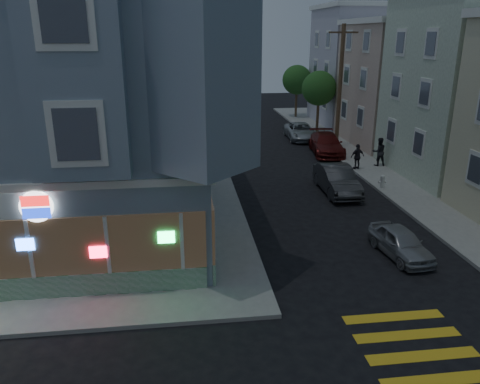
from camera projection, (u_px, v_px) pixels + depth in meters
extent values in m
plane|color=black|center=(186.00, 370.00, 12.36)|extent=(120.00, 120.00, 0.00)
cube|color=gray|center=(475.00, 146.00, 36.70)|extent=(24.00, 42.00, 0.15)
cube|color=gray|center=(37.00, 102.00, 20.17)|extent=(14.00, 14.00, 11.00)
cube|color=silver|center=(42.00, 140.00, 20.70)|extent=(14.30, 14.30, 0.25)
cylinder|color=white|center=(36.00, 206.00, 14.38)|extent=(1.00, 0.12, 1.00)
cube|color=tan|center=(428.00, 85.00, 36.69)|extent=(12.00, 8.60, 9.00)
cube|color=#AAA7B8|center=(382.00, 67.00, 44.91)|extent=(12.00, 8.60, 10.50)
cylinder|color=#4C3826|center=(340.00, 88.00, 34.86)|extent=(0.30, 0.30, 9.00)
cube|color=#4C3826|center=(344.00, 32.00, 33.60)|extent=(2.20, 0.12, 0.12)
cylinder|color=#4C3826|center=(318.00, 113.00, 41.45)|extent=(0.24, 0.24, 3.20)
sphere|color=#234E1B|center=(319.00, 88.00, 40.74)|extent=(3.00, 3.00, 3.00)
cylinder|color=#4C3826|center=(296.00, 101.00, 48.96)|extent=(0.24, 0.24, 3.20)
sphere|color=#234E1B|center=(297.00, 80.00, 48.26)|extent=(3.00, 3.00, 3.00)
imported|color=black|center=(379.00, 152.00, 30.77)|extent=(0.91, 0.71, 1.86)
imported|color=black|center=(357.00, 157.00, 30.02)|extent=(1.02, 0.58, 1.63)
imported|color=#9B9EA2|center=(401.00, 243.00, 18.56)|extent=(1.71, 3.53, 1.16)
imported|color=#333538|center=(337.00, 180.00, 25.96)|extent=(1.68, 4.62, 1.51)
imported|color=maroon|center=(326.00, 144.00, 34.41)|extent=(2.71, 5.38, 1.50)
imported|color=#A7AEB2|center=(301.00, 131.00, 39.25)|extent=(2.44, 4.96, 1.35)
cylinder|color=black|center=(177.00, 207.00, 16.16)|extent=(0.17, 0.17, 5.23)
cube|color=black|center=(174.00, 151.00, 15.29)|extent=(0.42, 0.39, 1.10)
sphere|color=black|center=(173.00, 142.00, 15.02)|extent=(0.21, 0.21, 0.21)
sphere|color=black|center=(174.00, 152.00, 15.13)|extent=(0.21, 0.21, 0.21)
sphere|color=#19F23F|center=(174.00, 163.00, 15.24)|extent=(0.21, 0.21, 0.21)
cube|color=black|center=(184.00, 201.00, 15.93)|extent=(0.39, 0.31, 0.33)
cube|color=#FF2614|center=(184.00, 202.00, 15.82)|extent=(0.23, 0.02, 0.23)
cylinder|color=silver|center=(382.00, 183.00, 26.43)|extent=(0.24, 0.24, 0.59)
sphere|color=silver|center=(383.00, 177.00, 26.32)|extent=(0.26, 0.26, 0.26)
cylinder|color=silver|center=(382.00, 182.00, 26.42)|extent=(0.44, 0.12, 0.12)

